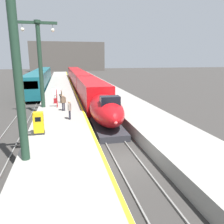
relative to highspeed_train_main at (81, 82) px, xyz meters
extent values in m
plane|color=#33302D|center=(0.00, -31.14, -1.95)|extent=(260.00, 260.00, 0.00)
cube|color=gray|center=(-4.05, -6.39, -1.43)|extent=(4.80, 110.00, 1.05)
cube|color=gray|center=(4.05, -6.39, -1.43)|extent=(4.80, 110.00, 1.05)
cube|color=yellow|center=(-1.77, -6.39, -0.90)|extent=(0.20, 107.80, 0.01)
cube|color=slate|center=(-0.75, -3.64, -1.89)|extent=(0.08, 110.00, 0.12)
cube|color=slate|center=(0.75, -3.64, -1.89)|extent=(0.08, 110.00, 0.12)
cube|color=slate|center=(-8.85, -3.64, -1.89)|extent=(0.08, 110.00, 0.12)
cube|color=slate|center=(-7.35, -3.64, -1.89)|extent=(0.08, 110.00, 0.12)
ellipsoid|color=#B20F14|center=(0.00, -24.16, -0.12)|extent=(2.78, 7.84, 2.56)
cube|color=#28282D|center=(0.00, -24.55, -1.68)|extent=(2.46, 6.66, 0.55)
cube|color=black|center=(0.00, -25.92, 0.95)|extent=(1.59, 1.00, 0.90)
sphere|color=#F24C4C|center=(0.00, -27.99, -0.27)|extent=(0.28, 0.28, 0.28)
cube|color=#B20F14|center=(0.00, -14.81, 0.12)|extent=(2.90, 14.00, 3.05)
cube|color=black|center=(-1.42, -14.81, 0.67)|extent=(0.04, 11.90, 0.80)
cube|color=black|center=(1.42, -14.81, 0.67)|extent=(0.04, 11.90, 0.80)
cube|color=silver|center=(0.00, -14.81, -1.15)|extent=(2.92, 13.30, 0.24)
cube|color=black|center=(0.00, -19.29, -1.67)|extent=(2.03, 2.20, 0.56)
cube|color=black|center=(0.00, -10.33, -1.67)|extent=(2.03, 2.20, 0.56)
cube|color=#B20F14|center=(0.00, 1.79, 0.12)|extent=(2.90, 18.00, 3.05)
cube|color=black|center=(-1.42, 1.79, 0.67)|extent=(0.04, 15.84, 0.80)
cube|color=black|center=(1.42, 1.79, 0.67)|extent=(0.04, 15.84, 0.80)
cube|color=black|center=(0.00, -4.33, -1.67)|extent=(2.03, 2.20, 0.56)
cube|color=black|center=(0.00, 7.91, -1.67)|extent=(2.03, 2.20, 0.56)
cube|color=#B20F14|center=(0.00, 20.39, 0.12)|extent=(2.90, 18.00, 3.05)
cube|color=black|center=(-1.42, 20.39, 0.67)|extent=(0.04, 15.84, 0.80)
cube|color=black|center=(1.42, 20.39, 0.67)|extent=(0.04, 15.84, 0.80)
cube|color=black|center=(0.00, 14.27, -1.67)|extent=(2.03, 2.20, 0.56)
cube|color=black|center=(0.00, 26.51, -1.67)|extent=(2.03, 2.20, 0.56)
cube|color=#145660|center=(-8.10, -2.16, 0.20)|extent=(2.85, 18.00, 3.30)
cube|color=black|center=(-8.10, -11.12, 0.80)|extent=(2.28, 0.08, 1.10)
cube|color=black|center=(-9.49, -2.16, 0.70)|extent=(0.04, 15.30, 0.90)
cube|color=black|center=(-6.71, -2.16, 0.70)|extent=(0.04, 15.30, 0.90)
cube|color=black|center=(-8.10, -7.92, -1.69)|extent=(2.00, 2.00, 0.52)
cube|color=black|center=(-8.10, 3.60, -1.69)|extent=(2.00, 2.00, 0.52)
cube|color=#145660|center=(-8.10, 16.44, 0.20)|extent=(2.85, 18.00, 3.30)
cylinder|color=#1E3828|center=(-5.90, -31.62, 4.26)|extent=(0.44, 0.44, 10.32)
cylinder|color=#1E3828|center=(-5.90, -18.02, 3.66)|extent=(0.44, 0.44, 9.11)
cylinder|color=#1E3828|center=(-5.90, -18.02, 8.06)|extent=(0.68, 0.68, 0.30)
cube|color=#1E3828|center=(-5.90, -18.02, 7.96)|extent=(4.00, 0.24, 0.28)
cylinder|color=#1E3828|center=(-7.40, -18.02, 7.61)|extent=(0.03, 0.03, 0.60)
sphere|color=#EFEACC|center=(-7.40, -18.02, 7.26)|extent=(0.36, 0.36, 0.36)
cylinder|color=#1E3828|center=(-4.40, -18.02, 7.61)|extent=(0.03, 0.03, 0.60)
sphere|color=#EFEACC|center=(-4.40, -18.02, 7.26)|extent=(0.36, 0.36, 0.36)
cylinder|color=#23232D|center=(-3.93, -16.07, -0.48)|extent=(0.13, 0.13, 0.85)
cylinder|color=#23232D|center=(-4.01, -15.92, -0.48)|extent=(0.13, 0.13, 0.85)
cube|color=brown|center=(-3.97, -15.99, 0.26)|extent=(0.36, 0.44, 0.62)
cylinder|color=brown|center=(-3.87, -16.21, 0.21)|extent=(0.09, 0.09, 0.58)
cylinder|color=brown|center=(-4.07, -15.78, 0.21)|extent=(0.09, 0.09, 0.58)
sphere|color=tan|center=(-3.97, -15.99, 0.68)|extent=(0.22, 0.22, 0.22)
cylinder|color=#23232D|center=(-3.64, -20.38, -0.48)|extent=(0.13, 0.13, 0.85)
cylinder|color=#23232D|center=(-3.80, -20.43, -0.48)|extent=(0.13, 0.13, 0.85)
cube|color=brown|center=(-3.72, -20.41, 0.26)|extent=(0.43, 0.32, 0.62)
cylinder|color=brown|center=(-3.49, -20.34, 0.21)|extent=(0.09, 0.09, 0.58)
cylinder|color=brown|center=(-3.95, -20.47, 0.21)|extent=(0.09, 0.09, 0.58)
sphere|color=tan|center=(-3.72, -20.41, 0.68)|extent=(0.22, 0.22, 0.22)
cylinder|color=#23232D|center=(-3.25, -24.04, -0.48)|extent=(0.13, 0.13, 0.85)
cylinder|color=#23232D|center=(-3.20, -23.87, -0.48)|extent=(0.13, 0.13, 0.85)
cube|color=gray|center=(-3.22, -23.96, 0.26)|extent=(0.31, 0.42, 0.62)
cylinder|color=gray|center=(-3.29, -24.19, 0.21)|extent=(0.09, 0.09, 0.58)
cylinder|color=gray|center=(-3.16, -23.72, 0.21)|extent=(0.09, 0.09, 0.58)
sphere|color=tan|center=(-3.22, -23.96, 0.68)|extent=(0.22, 0.22, 0.22)
cube|color=maroon|center=(-4.61, -16.13, -0.60)|extent=(0.40, 0.22, 0.60)
cylinder|color=#262628|center=(-4.71, -16.13, -0.12)|extent=(0.02, 0.02, 0.36)
cylinder|color=#262628|center=(-4.51, -16.13, -0.12)|extent=(0.02, 0.02, 0.36)
cube|color=#262628|center=(-4.61, -16.13, 0.07)|extent=(0.22, 0.03, 0.02)
cube|color=yellow|center=(-5.55, -27.41, -0.10)|extent=(0.70, 0.56, 1.60)
cube|color=black|center=(-5.55, -27.69, 0.25)|extent=(0.40, 0.02, 0.32)
cube|color=black|center=(-5.55, -27.41, -0.84)|extent=(0.76, 0.62, 0.12)
cylinder|color=maroon|center=(-4.38, -18.52, 0.10)|extent=(0.10, 0.10, 2.00)
cube|color=white|center=(-4.38, -18.52, 0.90)|extent=(0.90, 0.06, 0.64)
cube|color=#4C4742|center=(0.00, 70.86, 5.05)|extent=(36.00, 2.00, 14.00)
camera|label=1|loc=(-3.82, -43.61, 4.44)|focal=35.99mm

